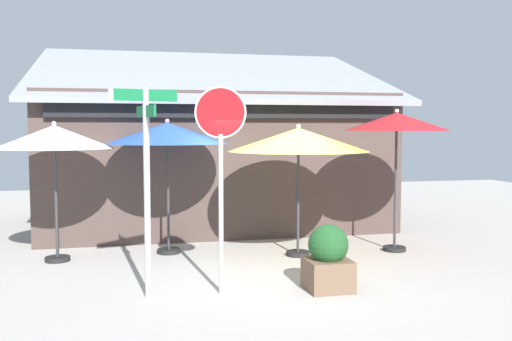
{
  "coord_description": "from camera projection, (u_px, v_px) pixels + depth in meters",
  "views": [
    {
      "loc": [
        -2.45,
        -9.01,
        2.39
      ],
      "look_at": [
        -0.1,
        1.2,
        1.6
      ],
      "focal_mm": 39.94,
      "sensor_mm": 36.0,
      "label": 1
    }
  ],
  "objects": [
    {
      "name": "patio_umbrella_mustard_right",
      "position": [
        298.0,
        140.0,
        10.49
      ],
      "size": [
        2.61,
        2.61,
        2.46
      ],
      "color": "black",
      "rests_on": "ground"
    },
    {
      "name": "sidewalk_planter",
      "position": [
        328.0,
        259.0,
        8.36
      ],
      "size": [
        0.64,
        0.64,
        0.98
      ],
      "color": "brown",
      "rests_on": "ground"
    },
    {
      "name": "cafe_building",
      "position": [
        212.0,
        156.0,
        14.27
      ],
      "size": [
        8.38,
        5.44,
        4.56
      ],
      "color": "#473833",
      "rests_on": "ground"
    },
    {
      "name": "patio_umbrella_crimson_far_right",
      "position": [
        397.0,
        123.0,
        10.88
      ],
      "size": [
        2.01,
        2.01,
        2.75
      ],
      "color": "black",
      "rests_on": "ground"
    },
    {
      "name": "patio_umbrella_ivory_left",
      "position": [
        54.0,
        138.0,
        10.04
      ],
      "size": [
        2.07,
        2.07,
        2.51
      ],
      "color": "black",
      "rests_on": "ground"
    },
    {
      "name": "patio_umbrella_royal_blue_center",
      "position": [
        167.0,
        134.0,
        10.69
      ],
      "size": [
        2.29,
        2.29,
        2.56
      ],
      "color": "black",
      "rests_on": "ground"
    },
    {
      "name": "street_sign_post",
      "position": [
        146.0,
        169.0,
        7.91
      ],
      "size": [
        0.94,
        0.88,
        2.94
      ],
      "color": "#A8AAB2",
      "rests_on": "ground"
    },
    {
      "name": "stop_sign",
      "position": [
        221.0,
        152.0,
        8.08
      ],
      "size": [
        0.72,
        0.18,
        2.97
      ],
      "color": "#A8AAB2",
      "rests_on": "ground"
    },
    {
      "name": "ground_plane",
      "position": [
        278.0,
        274.0,
        9.49
      ],
      "size": [
        28.0,
        28.0,
        0.1
      ],
      "primitive_type": "cube",
      "color": "#ADA8A0"
    }
  ]
}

